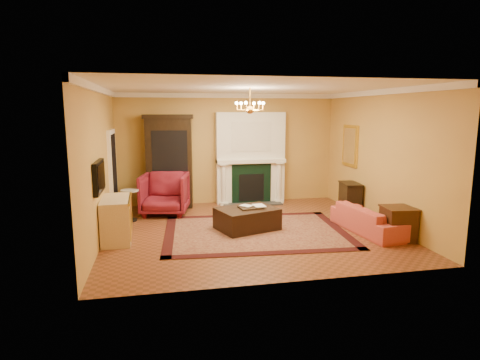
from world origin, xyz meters
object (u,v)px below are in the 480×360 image
object	(u,v)px
china_cabinet	(170,163)
leather_ottoman	(247,219)
end_table	(398,224)
console_table	(350,199)
wingback_armchair	(165,192)
commode	(117,219)
coral_sofa	(369,215)
pedestal_table	(130,203)

from	to	relation	value
china_cabinet	leather_ottoman	size ratio (longest dim) A/B	1.92
end_table	console_table	distance (m)	2.18
wingback_armchair	leather_ottoman	xyz separation A→B (m)	(1.71, -1.70, -0.32)
china_cabinet	end_table	bearing A→B (deg)	-34.60
china_cabinet	commode	size ratio (longest dim) A/B	2.05
wingback_armchair	end_table	world-z (taller)	wingback_armchair
wingback_armchair	commode	bearing A→B (deg)	-105.71
wingback_armchair	coral_sofa	xyz separation A→B (m)	(4.20, -2.38, -0.19)
commode	wingback_armchair	bearing A→B (deg)	60.86
console_table	end_table	bearing A→B (deg)	-83.90
coral_sofa	console_table	world-z (taller)	console_table
console_table	commode	bearing A→B (deg)	-161.26
coral_sofa	leather_ottoman	xyz separation A→B (m)	(-2.49, 0.68, -0.13)
pedestal_table	end_table	distance (m)	5.84
wingback_armchair	leather_ottoman	distance (m)	2.43
coral_sofa	end_table	size ratio (longest dim) A/B	2.95
commode	coral_sofa	size ratio (longest dim) A/B	0.60
china_cabinet	pedestal_table	world-z (taller)	china_cabinet
coral_sofa	console_table	size ratio (longest dim) A/B	2.54
wingback_armchair	console_table	bearing A→B (deg)	1.27
wingback_armchair	pedestal_table	bearing A→B (deg)	-136.90
wingback_armchair	commode	distance (m)	2.13
end_table	console_table	world-z (taller)	console_table
console_table	coral_sofa	bearing A→B (deg)	-94.55
wingback_armchair	console_table	size ratio (longest dim) A/B	1.52
china_cabinet	console_table	world-z (taller)	china_cabinet
pedestal_table	end_table	size ratio (longest dim) A/B	1.15
wingback_armchair	pedestal_table	world-z (taller)	wingback_armchair
commode	console_table	bearing A→B (deg)	9.07
china_cabinet	wingback_armchair	distance (m)	0.99
commode	end_table	world-z (taller)	commode
leather_ottoman	coral_sofa	bearing A→B (deg)	-33.63
china_cabinet	end_table	world-z (taller)	china_cabinet
china_cabinet	console_table	xyz separation A→B (m)	(4.38, -1.58, -0.80)
commode	end_table	xyz separation A→B (m)	(5.45, -1.10, -0.10)
commode	console_table	xyz separation A→B (m)	(5.51, 1.08, -0.05)
wingback_armchair	end_table	distance (m)	5.39
pedestal_table	leather_ottoman	xyz separation A→B (m)	(2.51, -1.21, -0.19)
commode	coral_sofa	xyz separation A→B (m)	(5.17, -0.49, -0.06)
pedestal_table	china_cabinet	bearing A→B (deg)	52.80
pedestal_table	leather_ottoman	size ratio (longest dim) A/B	0.61
coral_sofa	end_table	bearing A→B (deg)	-162.52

